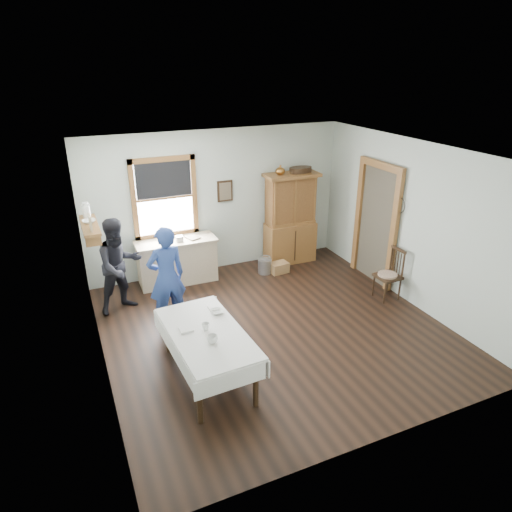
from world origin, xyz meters
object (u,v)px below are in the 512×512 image
(dining_table, at_px, (208,354))
(wicker_basket, at_px, (279,268))
(china_hutch, at_px, (291,219))
(spindle_chair, at_px, (388,274))
(woman_blue, at_px, (167,280))
(figure_dark, at_px, (120,269))
(work_counter, at_px, (177,261))
(pail, at_px, (265,266))

(dining_table, bearing_deg, wicker_basket, 47.50)
(china_hutch, distance_m, spindle_chair, 2.29)
(woman_blue, distance_m, figure_dark, 0.95)
(wicker_basket, bearing_deg, woman_blue, -158.22)
(work_counter, height_order, wicker_basket, work_counter)
(work_counter, distance_m, dining_table, 2.90)
(pail, relative_size, wicker_basket, 0.81)
(wicker_basket, height_order, figure_dark, figure_dark)
(pail, relative_size, figure_dark, 0.19)
(wicker_basket, bearing_deg, china_hutch, 43.44)
(work_counter, distance_m, pail, 1.69)
(work_counter, xyz_separation_m, figure_dark, (-1.09, -0.62, 0.32))
(woman_blue, bearing_deg, spindle_chair, 162.12)
(pail, height_order, figure_dark, figure_dark)
(work_counter, distance_m, wicker_basket, 1.96)
(dining_table, height_order, figure_dark, figure_dark)
(wicker_basket, bearing_deg, pail, 159.30)
(spindle_chair, bearing_deg, pail, 128.19)
(wicker_basket, distance_m, figure_dark, 3.06)
(figure_dark, bearing_deg, spindle_chair, -36.80)
(spindle_chair, bearing_deg, figure_dark, 158.71)
(dining_table, bearing_deg, work_counter, 82.75)
(china_hutch, xyz_separation_m, woman_blue, (-2.85, -1.39, -0.16))
(spindle_chair, bearing_deg, china_hutch, 108.38)
(china_hutch, relative_size, spindle_chair, 2.00)
(work_counter, bearing_deg, figure_dark, -149.13)
(china_hutch, xyz_separation_m, pail, (-0.72, -0.33, -0.77))
(work_counter, distance_m, figure_dark, 1.29)
(china_hutch, bearing_deg, wicker_basket, -135.07)
(work_counter, bearing_deg, woman_blue, -108.98)
(woman_blue, bearing_deg, china_hutch, -160.87)
(figure_dark, bearing_deg, wicker_basket, -13.73)
(dining_table, bearing_deg, figure_dark, 107.70)
(wicker_basket, height_order, woman_blue, woman_blue)
(wicker_basket, relative_size, figure_dark, 0.24)
(china_hutch, xyz_separation_m, spindle_chair, (0.79, -2.10, -0.45))
(dining_table, distance_m, wicker_basket, 3.36)
(spindle_chair, xyz_separation_m, figure_dark, (-4.23, 1.46, 0.28))
(china_hutch, height_order, woman_blue, china_hutch)
(spindle_chair, height_order, pail, spindle_chair)
(work_counter, height_order, dining_table, work_counter)
(work_counter, xyz_separation_m, dining_table, (-0.37, -2.88, -0.07))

